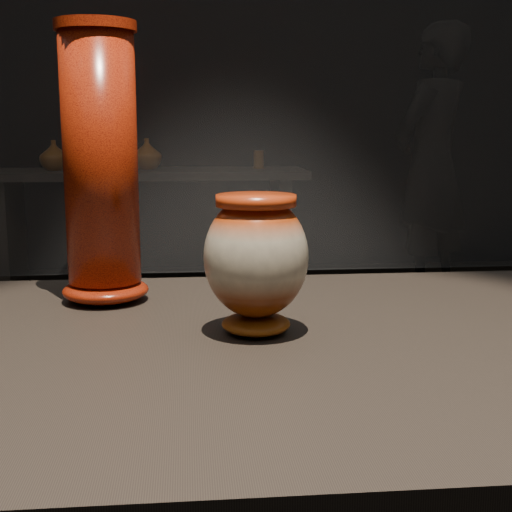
{
  "coord_description": "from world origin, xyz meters",
  "views": [
    {
      "loc": [
        -0.24,
        -0.89,
        1.18
      ],
      "look_at": [
        -0.15,
        0.03,
        1.01
      ],
      "focal_mm": 50.0,
      "sensor_mm": 36.0,
      "label": 1
    }
  ],
  "objects_px": {
    "main_vase": "(256,259)",
    "tall_vase": "(101,170)",
    "visitor": "(431,164)",
    "back_shelf": "(147,212)"
  },
  "relations": [
    {
      "from": "main_vase",
      "to": "tall_vase",
      "type": "bearing_deg",
      "value": 137.88
    },
    {
      "from": "visitor",
      "to": "back_shelf",
      "type": "bearing_deg",
      "value": -37.6
    },
    {
      "from": "visitor",
      "to": "tall_vase",
      "type": "bearing_deg",
      "value": 22.14
    },
    {
      "from": "main_vase",
      "to": "tall_vase",
      "type": "relative_size",
      "value": 0.44
    },
    {
      "from": "back_shelf",
      "to": "main_vase",
      "type": "bearing_deg",
      "value": -84.58
    },
    {
      "from": "main_vase",
      "to": "visitor",
      "type": "distance_m",
      "value": 4.03
    },
    {
      "from": "main_vase",
      "to": "visitor",
      "type": "relative_size",
      "value": 0.1
    },
    {
      "from": "tall_vase",
      "to": "back_shelf",
      "type": "relative_size",
      "value": 0.22
    },
    {
      "from": "visitor",
      "to": "main_vase",
      "type": "bearing_deg",
      "value": 26.23
    },
    {
      "from": "tall_vase",
      "to": "visitor",
      "type": "distance_m",
      "value": 3.95
    }
  ]
}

